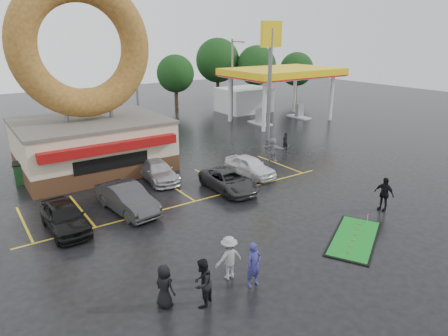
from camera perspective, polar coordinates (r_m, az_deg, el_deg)
ground at (r=21.51m, az=0.49°, el=-7.75°), size 120.00×120.00×0.00m
donut_shop at (r=30.28m, az=-18.73°, el=8.00°), size 10.20×8.70×13.50m
gas_station at (r=48.44m, az=5.84°, el=11.64°), size 12.30×13.65×5.90m
shell_sign at (r=36.80m, az=6.65°, el=15.15°), size 2.20×0.36×10.60m
streetlight_mid at (r=39.94m, az=-12.32°, el=11.39°), size 0.40×2.21×9.00m
streetlight_right at (r=46.64m, az=1.23°, el=12.80°), size 0.40×2.21×9.00m
tree_far_a at (r=59.05m, az=4.66°, el=14.38°), size 5.60×5.60×8.00m
tree_far_b at (r=61.60m, az=10.32°, el=13.72°), size 4.90×4.90×7.00m
tree_far_c at (r=59.86m, az=-0.91°, el=15.12°), size 6.30×6.30×9.00m
tree_far_d at (r=54.18m, az=-6.95°, el=13.23°), size 4.90×4.90×7.00m
car_black at (r=21.94m, az=-21.83°, el=-6.49°), size 1.87×4.41×1.49m
car_dgrey at (r=23.09m, az=-13.68°, el=-4.24°), size 2.31×4.97×1.58m
car_silver at (r=27.60m, az=-9.46°, el=-0.42°), size 2.20×4.68×1.32m
car_grey at (r=25.47m, az=0.66°, el=-1.84°), size 2.26×4.69×1.29m
car_white at (r=28.16m, az=3.72°, el=0.29°), size 2.01×4.26×1.41m
person_blue at (r=16.20m, az=4.29°, el=-13.61°), size 0.69×0.46×1.87m
person_blackjkt at (r=15.16m, az=-3.12°, el=-16.07°), size 1.16×1.11×1.89m
person_hoodie at (r=16.61m, az=0.72°, el=-12.68°), size 1.26×0.78×1.87m
person_bystander at (r=15.30m, az=-8.51°, el=-16.35°), size 0.81×0.97×1.70m
person_cameraman at (r=24.30m, az=21.88°, el=-3.44°), size 0.59×1.19×1.96m
person_walker_near at (r=31.46m, az=7.00°, el=2.63°), size 1.36×1.80×1.89m
person_walker_far at (r=34.71m, az=8.74°, el=3.80°), size 0.58×0.39×1.57m
dumpster at (r=30.12m, az=-26.05°, el=-0.51°), size 1.96×1.46×1.30m
putting_green at (r=20.90m, az=18.13°, el=-9.48°), size 5.08×4.03×0.59m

